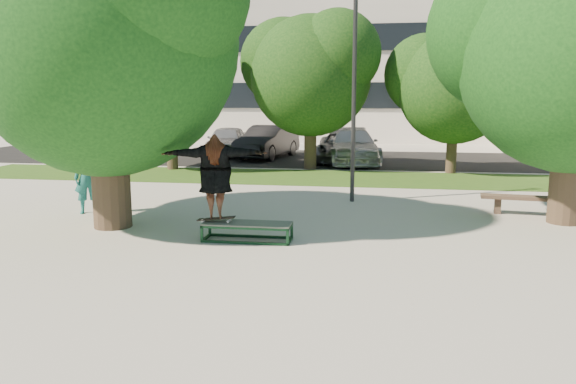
% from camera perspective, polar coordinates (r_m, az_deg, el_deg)
% --- Properties ---
extents(ground, '(120.00, 120.00, 0.00)m').
position_cam_1_polar(ground, '(11.12, 0.22, -5.48)').
color(ground, '#ABA69D').
rests_on(ground, ground).
extents(grass_strip, '(30.00, 4.00, 0.02)m').
position_cam_1_polar(grass_strip, '(20.33, 7.05, 1.38)').
color(grass_strip, '#244C15').
rests_on(grass_strip, ground).
extents(asphalt_strip, '(40.00, 8.00, 0.01)m').
position_cam_1_polar(asphalt_strip, '(26.82, 5.38, 3.39)').
color(asphalt_strip, black).
rests_on(asphalt_strip, ground).
extents(tree_left, '(6.96, 5.95, 7.12)m').
position_cam_1_polar(tree_left, '(13.20, -18.50, 15.78)').
color(tree_left, '#38281E').
rests_on(tree_left, ground).
extents(tree_right, '(6.24, 5.33, 6.51)m').
position_cam_1_polar(tree_right, '(14.41, 27.00, 13.37)').
color(tree_right, '#38281E').
rests_on(tree_right, ground).
extents(bg_tree_left, '(5.28, 4.51, 5.77)m').
position_cam_1_polar(bg_tree_left, '(23.19, -12.04, 11.48)').
color(bg_tree_left, '#38281E').
rests_on(bg_tree_left, ground).
extents(bg_tree_mid, '(5.76, 4.92, 6.24)m').
position_cam_1_polar(bg_tree_mid, '(22.88, 2.16, 12.42)').
color(bg_tree_mid, '#38281E').
rests_on(bg_tree_mid, ground).
extents(bg_tree_right, '(5.04, 4.31, 5.43)m').
position_cam_1_polar(bg_tree_right, '(22.37, 16.40, 10.76)').
color(bg_tree_right, '#38281E').
rests_on(bg_tree_right, ground).
extents(lamppost, '(0.25, 0.15, 6.11)m').
position_cam_1_polar(lamppost, '(15.63, 6.73, 10.49)').
color(lamppost, '#2D2D30').
rests_on(lamppost, ground).
extents(office_building, '(30.00, 14.12, 16.00)m').
position_cam_1_polar(office_building, '(43.05, 4.16, 16.40)').
color(office_building, '#B9B6AB').
rests_on(office_building, ground).
extents(grind_box, '(1.80, 0.60, 0.38)m').
position_cam_1_polar(grind_box, '(11.49, -4.16, -4.04)').
color(grind_box, '#11341D').
rests_on(grind_box, ground).
extents(skater_rig, '(2.18, 0.95, 1.80)m').
position_cam_1_polar(skater_rig, '(11.44, -7.40, 1.57)').
color(skater_rig, white).
rests_on(skater_rig, grind_box).
extents(bystander, '(0.77, 0.65, 1.80)m').
position_cam_1_polar(bystander, '(14.92, -19.67, 1.37)').
color(bystander, '#19615F').
rests_on(bystander, ground).
extents(bench, '(3.14, 0.81, 0.48)m').
position_cam_1_polar(bench, '(15.15, 24.87, -0.77)').
color(bench, brown).
rests_on(bench, ground).
extents(car_silver_a, '(2.09, 4.48, 1.48)m').
position_cam_1_polar(car_silver_a, '(28.16, -6.20, 5.17)').
color(car_silver_a, '#A2A1A6').
rests_on(car_silver_a, asphalt_strip).
extents(car_dark, '(2.57, 4.95, 1.55)m').
position_cam_1_polar(car_dark, '(27.03, -2.12, 5.11)').
color(car_dark, black).
rests_on(car_dark, asphalt_strip).
extents(car_grey, '(2.44, 4.95, 1.35)m').
position_cam_1_polar(car_grey, '(25.41, 5.57, 4.56)').
color(car_grey, slate).
rests_on(car_grey, asphalt_strip).
extents(car_silver_b, '(2.88, 5.48, 1.51)m').
position_cam_1_polar(car_silver_b, '(25.08, 6.51, 4.66)').
color(car_silver_b, '#BCBCC1').
rests_on(car_silver_b, asphalt_strip).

